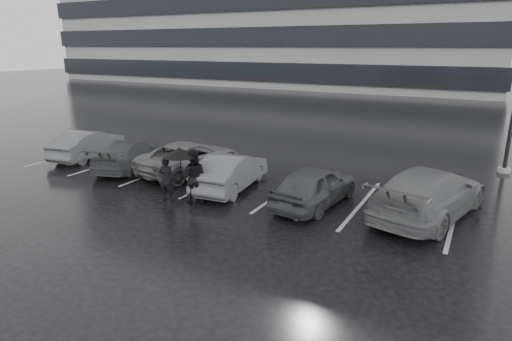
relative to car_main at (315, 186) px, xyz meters
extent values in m
plane|color=black|center=(-2.05, -1.69, -0.66)|extent=(160.00, 160.00, 0.00)
cube|color=black|center=(-24.05, 46.31, 1.34)|extent=(60.60, 25.60, 2.20)
cube|color=black|center=(-24.05, 46.31, 5.34)|extent=(60.60, 25.60, 2.20)
cube|color=black|center=(-24.05, 46.31, 9.34)|extent=(60.60, 25.60, 2.20)
imported|color=black|center=(0.00, 0.00, 0.00)|extent=(1.97, 4.02, 1.32)
imported|color=#333335|center=(-3.26, 0.11, 0.00)|extent=(1.86, 4.12, 1.31)
imported|color=#444446|center=(-5.83, 1.08, -0.01)|extent=(2.77, 4.90, 1.29)
imported|color=black|center=(-8.40, 0.39, -0.05)|extent=(2.74, 4.51, 1.22)
imported|color=#333335|center=(-11.43, 0.77, -0.01)|extent=(2.05, 4.13, 1.30)
imported|color=#444446|center=(3.39, 0.76, 0.09)|extent=(3.31, 5.54, 1.50)
imported|color=black|center=(-4.48, -1.96, 0.09)|extent=(0.61, 0.47, 1.50)
imported|color=black|center=(-3.59, -1.70, 0.24)|extent=(1.09, 1.01, 1.81)
cylinder|color=black|center=(-3.94, -1.89, 0.15)|extent=(0.02, 0.02, 1.62)
cone|color=black|center=(-3.94, -1.89, 1.07)|extent=(1.12, 1.12, 0.28)
sphere|color=black|center=(-3.94, -1.89, 1.21)|extent=(0.05, 0.05, 0.05)
cylinder|color=gray|center=(5.54, 7.25, -0.56)|extent=(0.49, 0.49, 0.20)
cube|color=#9C9C9E|center=(-12.65, 0.81, -0.66)|extent=(0.12, 5.00, 0.00)
cube|color=#9C9C9E|center=(-9.85, 0.81, -0.66)|extent=(0.12, 5.00, 0.00)
cube|color=#9C9C9E|center=(-7.05, 0.81, -0.66)|extent=(0.12, 5.00, 0.00)
cube|color=#9C9C9E|center=(-4.25, 0.81, -0.66)|extent=(0.12, 5.00, 0.00)
cube|color=#9C9C9E|center=(-1.45, 0.81, -0.66)|extent=(0.12, 5.00, 0.00)
cube|color=#9C9C9E|center=(1.35, 0.81, -0.66)|extent=(0.12, 5.00, 0.00)
cube|color=#9C9C9E|center=(4.15, 0.81, -0.66)|extent=(0.12, 5.00, 0.00)
camera|label=1|loc=(4.60, -12.48, 4.37)|focal=30.00mm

